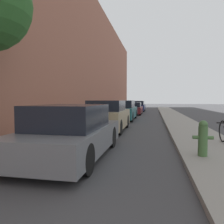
{
  "coord_description": "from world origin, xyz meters",
  "views": [
    {
      "loc": [
        1.21,
        1.1,
        1.51
      ],
      "look_at": [
        -0.71,
        10.94,
        0.92
      ],
      "focal_mm": 34.24,
      "sensor_mm": 36.0,
      "label": 1
    }
  ],
  "objects_px": {
    "parked_car_teal": "(123,111)",
    "parked_car_maroon": "(133,109)",
    "parked_car_navy": "(137,106)",
    "parked_car_champagne": "(108,116)",
    "parked_car_grey": "(71,133)",
    "fire_hydrant": "(203,138)"
  },
  "relations": [
    {
      "from": "parked_car_teal",
      "to": "parked_car_maroon",
      "type": "relative_size",
      "value": 1.16
    },
    {
      "from": "parked_car_teal",
      "to": "parked_car_navy",
      "type": "height_order",
      "value": "parked_car_teal"
    },
    {
      "from": "parked_car_maroon",
      "to": "parked_car_navy",
      "type": "height_order",
      "value": "parked_car_navy"
    },
    {
      "from": "parked_car_navy",
      "to": "parked_car_champagne",
      "type": "bearing_deg",
      "value": -90.37
    },
    {
      "from": "parked_car_grey",
      "to": "fire_hydrant",
      "type": "relative_size",
      "value": 4.73
    },
    {
      "from": "parked_car_grey",
      "to": "parked_car_champagne",
      "type": "xyz_separation_m",
      "value": [
        -0.07,
        4.79,
        0.05
      ]
    },
    {
      "from": "parked_car_teal",
      "to": "parked_car_maroon",
      "type": "distance_m",
      "value": 5.94
    },
    {
      "from": "parked_car_champagne",
      "to": "parked_car_teal",
      "type": "relative_size",
      "value": 0.84
    },
    {
      "from": "parked_car_champagne",
      "to": "parked_car_navy",
      "type": "relative_size",
      "value": 0.89
    },
    {
      "from": "parked_car_champagne",
      "to": "fire_hydrant",
      "type": "bearing_deg",
      "value": -53.12
    },
    {
      "from": "parked_car_grey",
      "to": "parked_car_navy",
      "type": "relative_size",
      "value": 0.94
    },
    {
      "from": "parked_car_navy",
      "to": "fire_hydrant",
      "type": "distance_m",
      "value": 22.19
    },
    {
      "from": "parked_car_maroon",
      "to": "parked_car_champagne",
      "type": "bearing_deg",
      "value": -90.56
    },
    {
      "from": "parked_car_grey",
      "to": "parked_car_maroon",
      "type": "height_order",
      "value": "parked_car_grey"
    },
    {
      "from": "parked_car_champagne",
      "to": "parked_car_teal",
      "type": "bearing_deg",
      "value": 90.16
    },
    {
      "from": "parked_car_grey",
      "to": "parked_car_navy",
      "type": "distance_m",
      "value": 22.24
    },
    {
      "from": "parked_car_teal",
      "to": "parked_car_maroon",
      "type": "xyz_separation_m",
      "value": [
        0.13,
        5.94,
        -0.1
      ]
    },
    {
      "from": "parked_car_champagne",
      "to": "parked_car_maroon",
      "type": "relative_size",
      "value": 0.98
    },
    {
      "from": "parked_car_teal",
      "to": "fire_hydrant",
      "type": "height_order",
      "value": "parked_car_teal"
    },
    {
      "from": "fire_hydrant",
      "to": "parked_car_navy",
      "type": "bearing_deg",
      "value": 98.45
    },
    {
      "from": "parked_car_champagne",
      "to": "fire_hydrant",
      "type": "xyz_separation_m",
      "value": [
        3.37,
        -4.5,
        -0.13
      ]
    },
    {
      "from": "parked_car_grey",
      "to": "fire_hydrant",
      "type": "bearing_deg",
      "value": 4.99
    }
  ]
}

